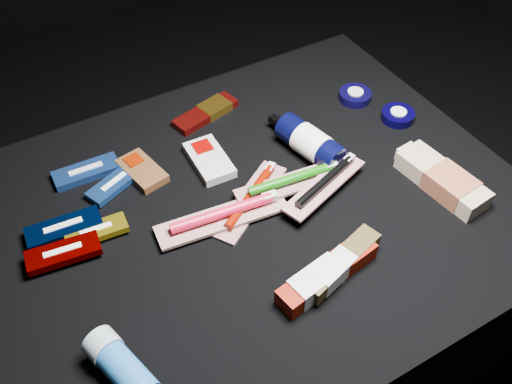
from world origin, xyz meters
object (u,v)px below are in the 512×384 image
lotion_bottle (311,143)px  deodorant_stick (120,366)px  toothpaste_carton_red (323,276)px  bodywash_bottle (443,181)px

lotion_bottle → deodorant_stick: lotion_bottle is taller
toothpaste_carton_red → deodorant_stick: bearing=168.0°
bodywash_bottle → lotion_bottle: bearing=123.0°
lotion_bottle → deodorant_stick: 0.55m
deodorant_stick → toothpaste_carton_red: size_ratio=0.66×
bodywash_bottle → toothpaste_carton_red: 0.32m
bodywash_bottle → deodorant_stick: bearing=178.5°
deodorant_stick → toothpaste_carton_red: deodorant_stick is taller
lotion_bottle → toothpaste_carton_red: 0.31m
lotion_bottle → toothpaste_carton_red: lotion_bottle is taller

